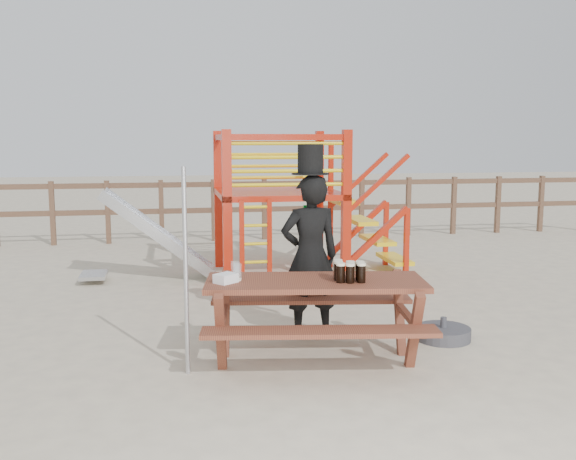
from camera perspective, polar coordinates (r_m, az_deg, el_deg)
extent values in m
plane|color=beige|center=(5.98, 3.00, -11.22)|extent=(60.00, 60.00, 0.00)
cube|color=brown|center=(12.58, -4.39, 4.10)|extent=(15.00, 0.06, 0.10)
cube|color=brown|center=(12.63, -4.36, 1.81)|extent=(15.00, 0.06, 0.10)
cube|color=brown|center=(12.75, -20.21, 1.40)|extent=(0.09, 0.09, 1.20)
cube|color=brown|center=(12.61, -15.73, 1.53)|extent=(0.09, 0.09, 1.20)
cube|color=brown|center=(12.56, -11.18, 1.65)|extent=(0.09, 0.09, 1.20)
cube|color=brown|center=(12.59, -6.63, 1.76)|extent=(0.09, 0.09, 1.20)
cube|color=brown|center=(12.69, -2.12, 1.86)|extent=(0.09, 0.09, 1.20)
cube|color=brown|center=(12.87, 2.30, 1.95)|extent=(0.09, 0.09, 1.20)
cube|color=brown|center=(13.13, 6.56, 2.02)|extent=(0.09, 0.09, 1.20)
cube|color=brown|center=(13.45, 10.64, 2.08)|extent=(0.09, 0.09, 1.20)
cube|color=brown|center=(13.84, 14.51, 2.13)|extent=(0.09, 0.09, 1.20)
cube|color=brown|center=(14.29, 18.15, 2.16)|extent=(0.09, 0.09, 1.20)
cube|color=brown|center=(14.80, 21.56, 2.19)|extent=(0.09, 0.09, 1.20)
cube|color=red|center=(8.37, -5.42, 1.70)|extent=(0.12, 0.12, 2.10)
cube|color=red|center=(8.65, 5.20, 1.92)|extent=(0.12, 0.12, 2.10)
cube|color=red|center=(9.95, -6.23, 2.71)|extent=(0.12, 0.12, 2.10)
cube|color=red|center=(10.19, 2.78, 2.87)|extent=(0.12, 0.12, 2.10)
cube|color=red|center=(9.24, -0.92, 3.28)|extent=(1.72, 1.72, 0.08)
cube|color=red|center=(8.42, -0.02, 8.26)|extent=(1.60, 0.08, 0.08)
cube|color=red|center=(10.00, -1.70, 8.23)|extent=(1.60, 0.08, 0.08)
cube|color=red|center=(9.11, -5.95, 8.20)|extent=(0.08, 1.60, 0.08)
cube|color=red|center=(9.38, 3.95, 8.22)|extent=(0.08, 1.60, 0.08)
cylinder|color=yellow|center=(8.44, -0.02, 4.05)|extent=(1.50, 0.05, 0.05)
cylinder|color=yellow|center=(10.02, -1.68, 4.68)|extent=(1.50, 0.05, 0.05)
cylinder|color=yellow|center=(8.43, -0.02, 5.27)|extent=(1.50, 0.05, 0.05)
cylinder|color=yellow|center=(10.01, -1.69, 5.71)|extent=(1.50, 0.05, 0.05)
cylinder|color=yellow|center=(8.43, -0.02, 6.49)|extent=(1.50, 0.05, 0.05)
cylinder|color=yellow|center=(10.00, -1.69, 6.74)|extent=(1.50, 0.05, 0.05)
cylinder|color=yellow|center=(8.42, -0.02, 7.71)|extent=(1.50, 0.05, 0.05)
cylinder|color=yellow|center=(10.00, -1.69, 7.77)|extent=(1.50, 0.05, 0.05)
cube|color=red|center=(8.30, -4.12, -1.47)|extent=(0.06, 0.06, 1.20)
cube|color=red|center=(8.34, -1.66, -1.40)|extent=(0.06, 0.06, 1.20)
cylinder|color=yellow|center=(8.40, -2.87, -4.46)|extent=(0.36, 0.04, 0.04)
cylinder|color=yellow|center=(8.36, -2.88, -2.86)|extent=(0.36, 0.04, 0.04)
cylinder|color=yellow|center=(8.31, -2.89, -1.23)|extent=(0.36, 0.04, 0.04)
cylinder|color=yellow|center=(8.28, -2.90, 0.41)|extent=(0.36, 0.04, 0.04)
cylinder|color=yellow|center=(8.25, -2.91, 2.06)|extent=(0.36, 0.04, 0.04)
cube|color=yellow|center=(9.46, 4.77, 2.63)|extent=(0.30, 0.90, 0.06)
cube|color=yellow|center=(9.57, 6.37, 0.86)|extent=(0.30, 0.90, 0.06)
cube|color=yellow|center=(9.69, 7.93, -0.86)|extent=(0.30, 0.90, 0.06)
cube|color=yellow|center=(9.83, 9.45, -2.54)|extent=(0.30, 0.90, 0.06)
cube|color=red|center=(9.20, 7.88, -0.58)|extent=(0.95, 0.08, 0.86)
cube|color=red|center=(10.05, 6.27, 0.18)|extent=(0.95, 0.08, 0.86)
cube|color=silver|center=(9.19, -11.43, -0.56)|extent=(1.53, 0.55, 1.21)
cube|color=silver|center=(8.91, -11.46, -0.56)|extent=(1.58, 0.04, 1.28)
cube|color=silver|center=(9.45, -11.41, -0.07)|extent=(1.58, 0.04, 1.28)
cube|color=silver|center=(9.34, -16.88, -3.85)|extent=(0.35, 0.55, 0.05)
cube|color=brown|center=(5.67, 2.46, -4.68)|extent=(2.01, 1.00, 0.05)
cube|color=brown|center=(5.24, 2.88, -9.05)|extent=(1.94, 0.55, 0.04)
cube|color=brown|center=(6.25, 2.08, -6.19)|extent=(1.94, 0.55, 0.04)
cube|color=brown|center=(5.77, -5.78, -8.36)|extent=(0.25, 1.15, 0.69)
cube|color=brown|center=(5.88, 10.49, -8.12)|extent=(0.25, 1.15, 0.69)
imported|color=black|center=(6.39, 1.96, -2.37)|extent=(0.62, 0.43, 1.63)
cube|color=#0C8922|center=(6.48, 1.64, -0.46)|extent=(0.07, 0.02, 0.38)
cylinder|color=black|center=(6.29, 2.00, 5.02)|extent=(0.37, 0.37, 0.01)
cylinder|color=black|center=(6.28, 2.01, 6.36)|extent=(0.25, 0.25, 0.28)
cube|color=white|center=(6.40, 1.69, 7.28)|extent=(0.13, 0.01, 0.03)
cylinder|color=#B2B2B7|center=(5.40, -9.07, -3.73)|extent=(0.04, 0.04, 1.75)
cylinder|color=#39393E|center=(6.63, 13.63, -8.93)|extent=(0.54, 0.54, 0.12)
cylinder|color=#39393E|center=(6.59, 13.66, -7.98)|extent=(0.06, 0.06, 0.10)
cube|color=white|center=(5.57, -5.56, -4.29)|extent=(0.23, 0.22, 0.08)
cylinder|color=black|center=(5.56, 4.70, -3.92)|extent=(0.08, 0.08, 0.15)
cylinder|color=#F1E7C5|center=(5.54, 4.71, -3.05)|extent=(0.08, 0.08, 0.02)
cylinder|color=black|center=(5.55, 5.54, -3.95)|extent=(0.08, 0.08, 0.15)
cylinder|color=#F1E7C5|center=(5.54, 5.55, -3.08)|extent=(0.08, 0.08, 0.02)
cylinder|color=black|center=(5.58, 6.53, -3.91)|extent=(0.08, 0.08, 0.15)
cylinder|color=#F1E7C5|center=(5.56, 6.55, -3.04)|extent=(0.08, 0.08, 0.02)
cylinder|color=black|center=(5.65, 4.50, -3.73)|extent=(0.08, 0.08, 0.15)
cylinder|color=#F1E7C5|center=(5.63, 4.51, -2.88)|extent=(0.08, 0.08, 0.02)
cylinder|color=black|center=(5.65, 5.55, -3.73)|extent=(0.08, 0.08, 0.15)
cylinder|color=#F1E7C5|center=(5.64, 5.56, -2.88)|extent=(0.08, 0.08, 0.02)
cylinder|color=black|center=(5.66, 6.40, -3.72)|extent=(0.08, 0.08, 0.15)
cylinder|color=#F1E7C5|center=(5.65, 6.42, -2.87)|extent=(0.08, 0.08, 0.02)
cylinder|color=black|center=(5.72, 4.45, -3.58)|extent=(0.08, 0.08, 0.15)
cylinder|color=#F1E7C5|center=(5.70, 4.46, -2.74)|extent=(0.08, 0.08, 0.02)
cylinder|color=silver|center=(5.74, -4.72, -3.55)|extent=(0.08, 0.08, 0.15)
cylinder|color=#F1E7C5|center=(5.75, -4.71, -4.18)|extent=(0.07, 0.07, 0.02)
cylinder|color=silver|center=(5.63, -4.54, -3.76)|extent=(0.08, 0.08, 0.15)
cylinder|color=#F1E7C5|center=(5.65, -4.53, -4.41)|extent=(0.07, 0.07, 0.02)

